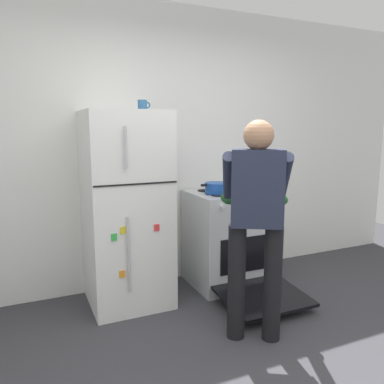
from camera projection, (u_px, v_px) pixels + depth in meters
The scene contains 7 objects.
kitchen_wall_back at pixel (163, 148), 3.76m from camera, with size 6.00×0.10×2.70m, color white.
refrigerator at pixel (126, 209), 3.31m from camera, with size 0.68×0.72×1.69m.
stove_range at pixel (230, 239), 3.77m from camera, with size 0.76×1.23×0.93m.
person_cook at pixel (256, 211), 2.72m from camera, with size 0.67×0.73×1.60m.
red_pot at pixel (217, 188), 3.59m from camera, with size 0.34×0.24×0.10m.
coffee_mug at pixel (143, 106), 3.28m from camera, with size 0.11×0.08×0.10m.
pepper_mill at pixel (245, 179), 4.00m from camera, with size 0.05×0.05×0.16m, color brown.
Camera 1 is at (-1.29, -1.61, 1.54)m, focal length 35.58 mm.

